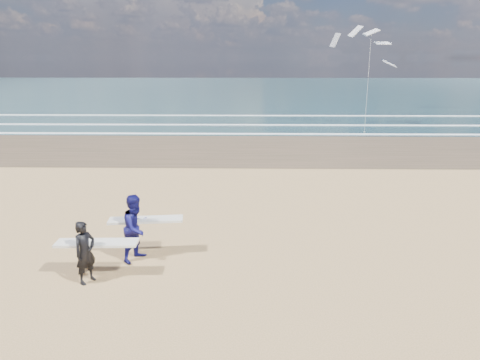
{
  "coord_description": "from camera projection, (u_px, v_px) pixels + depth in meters",
  "views": [
    {
      "loc": [
        2.85,
        -10.52,
        5.79
      ],
      "look_at": [
        2.51,
        6.0,
        1.07
      ],
      "focal_mm": 32.0,
      "sensor_mm": 36.0,
      "label": 1
    }
  ],
  "objects": [
    {
      "name": "surfer_near",
      "position": [
        87.0,
        251.0,
        11.31
      ],
      "size": [
        2.22,
        1.02,
        1.72
      ],
      "color": "black",
      "rests_on": "ground"
    },
    {
      "name": "foam_breakers",
      "position": [
        439.0,
        124.0,
        38.37
      ],
      "size": [
        220.0,
        11.7,
        0.05
      ],
      "color": "white",
      "rests_on": "ground"
    },
    {
      "name": "ocean",
      "position": [
        340.0,
        90.0,
        80.58
      ],
      "size": [
        220.0,
        100.0,
        0.02
      ],
      "primitive_type": "cube",
      "color": "#1B383D",
      "rests_on": "ground"
    },
    {
      "name": "surfer_far",
      "position": [
        137.0,
        227.0,
        12.55
      ],
      "size": [
        2.24,
        1.35,
        2.01
      ],
      "color": "#0E0D4D",
      "rests_on": "ground"
    },
    {
      "name": "kite_1",
      "position": [
        369.0,
        66.0,
        35.48
      ],
      "size": [
        6.1,
        4.77,
        9.08
      ],
      "color": "slate",
      "rests_on": "ground"
    }
  ]
}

